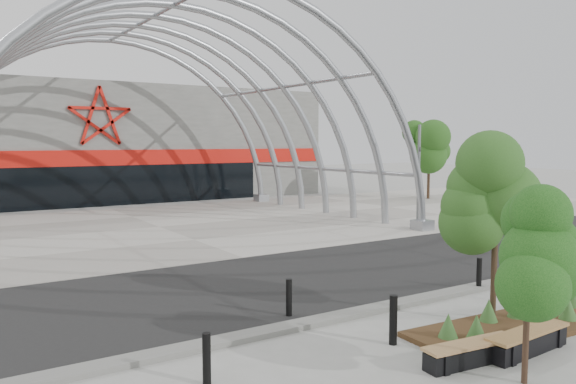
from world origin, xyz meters
TOP-DOWN VIEW (x-y plane):
  - ground at (0.00, 0.00)m, footprint 140.00×140.00m
  - road at (0.00, 3.50)m, footprint 140.00×7.00m
  - forecourt at (0.00, 15.50)m, footprint 60.00×17.00m
  - kerb at (0.00, -0.25)m, footprint 60.00×0.50m
  - arena_building at (0.00, 33.45)m, footprint 34.00×15.24m
  - vault_canopy at (0.00, 15.50)m, footprint 20.80×15.80m
  - planting_bed at (1.79, -2.92)m, footprint 5.96×2.17m
  - signal_pole at (10.20, 8.48)m, footprint 0.20×0.70m
  - street_tree_0 at (-0.78, -4.74)m, footprint 1.43×1.43m
  - street_tree_1 at (1.45, -2.39)m, footprint 1.67×1.67m
  - bench_0 at (-0.90, -3.71)m, footprint 2.07×0.67m
  - bench_1 at (0.51, -3.93)m, footprint 2.22×0.60m
  - bollard_0 at (-5.41, -1.86)m, footprint 0.15×0.15m
  - bollard_1 at (-2.19, 0.54)m, footprint 0.14×0.14m
  - bollard_2 at (-1.40, -2.15)m, footprint 0.16×0.16m
  - bollard_3 at (3.83, -2.44)m, footprint 0.14×0.14m
  - bollard_4 at (3.56, -0.33)m, footprint 0.15×0.15m
  - bg_tree_1 at (21.00, 18.00)m, footprint 2.70×2.70m

SIDE VIEW (x-z plane):
  - ground at x=0.00m, z-range 0.00..0.00m
  - road at x=0.00m, z-range 0.00..0.02m
  - vault_canopy at x=0.00m, z-range -10.16..10.20m
  - forecourt at x=0.00m, z-range 0.00..0.04m
  - kerb at x=0.00m, z-range 0.00..0.12m
  - planting_bed at x=1.79m, z-range -0.16..0.46m
  - bench_0 at x=-0.90m, z-range -0.01..0.42m
  - bench_1 at x=0.51m, z-range -0.01..0.46m
  - bollard_3 at x=3.83m, z-range 0.00..0.85m
  - bollard_1 at x=-2.19m, z-range 0.00..0.90m
  - bollard_0 at x=-5.41m, z-range 0.00..0.91m
  - bollard_4 at x=3.56m, z-range 0.00..0.91m
  - bollard_2 at x=-1.40m, z-range 0.00..1.02m
  - street_tree_0 at x=-0.78m, z-range 0.71..3.96m
  - signal_pole at x=10.20m, z-range 0.11..5.04m
  - street_tree_1 at x=1.45m, z-range 0.86..4.82m
  - arena_building at x=0.00m, z-range -0.01..7.99m
  - bg_tree_1 at x=21.00m, z-range 1.29..7.20m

